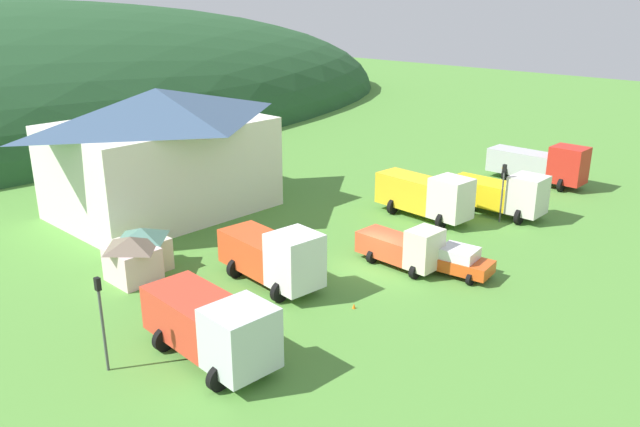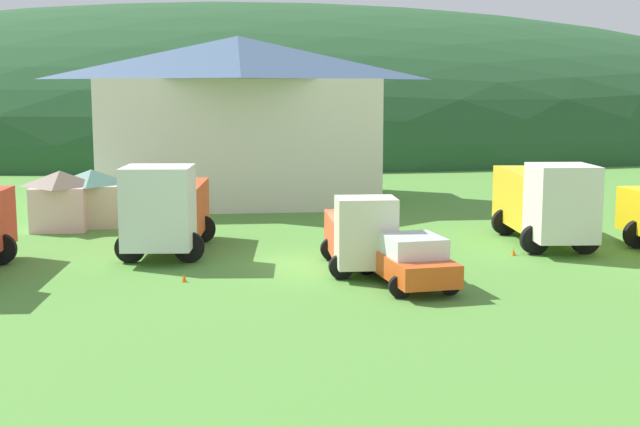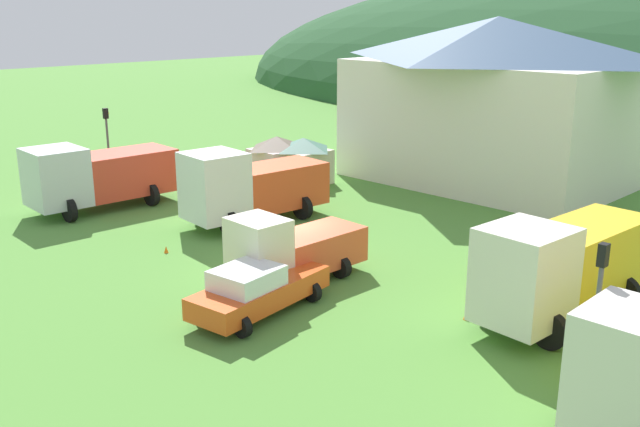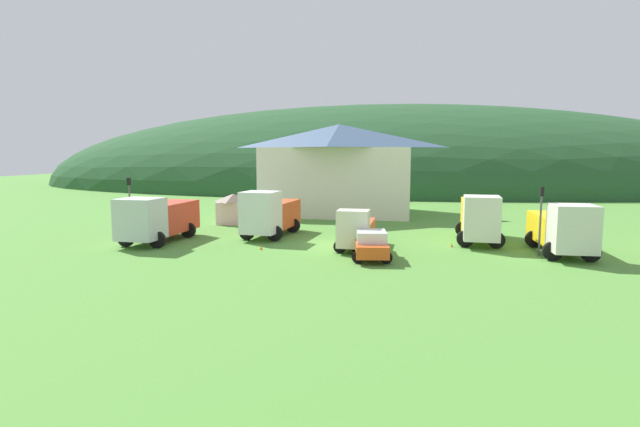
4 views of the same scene
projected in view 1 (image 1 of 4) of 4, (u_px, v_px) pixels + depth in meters
ground_plane at (371, 268)px, 36.79m from camera, size 200.00×200.00×0.00m
depot_building at (160, 150)px, 45.01m from camera, size 15.31×11.04×8.97m
play_shed_cream at (143, 248)px, 36.19m from camera, size 2.65×2.62×2.56m
play_shed_pink at (132, 258)px, 34.78m from camera, size 2.51×2.76×2.60m
tow_truck_silver at (212, 325)px, 26.97m from camera, size 3.58×7.08×3.22m
heavy_rig_white at (274, 255)px, 34.10m from camera, size 3.54×6.86×3.45m
light_truck_cream at (404, 247)px, 36.50m from camera, size 2.49×5.17×2.68m
heavy_rig_striped at (427, 194)px, 44.43m from camera, size 3.29×7.30×3.37m
flatbed_truck_yellow at (502, 193)px, 45.20m from camera, size 3.19×6.94×3.23m
crane_truck_red at (542, 163)px, 52.66m from camera, size 3.05×8.09×3.51m
service_pickup_orange at (451, 260)px, 35.84m from camera, size 2.69×5.13×1.66m
traffic_light_west at (101, 315)px, 25.92m from camera, size 0.20×0.32×4.29m
traffic_light_east at (503, 187)px, 43.46m from camera, size 0.20×0.32×4.15m
traffic_cone_near_pickup at (354, 308)px, 32.03m from camera, size 0.36×0.36×0.56m
traffic_cone_mid_row at (435, 232)px, 42.30m from camera, size 0.36×0.36×0.54m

